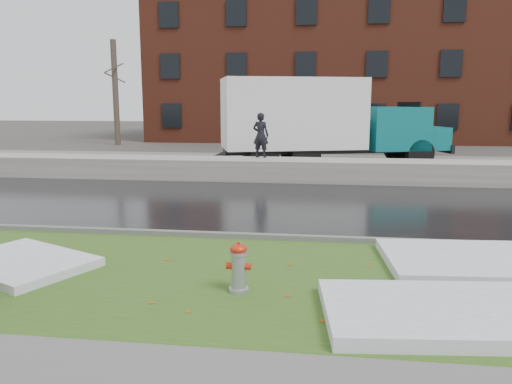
# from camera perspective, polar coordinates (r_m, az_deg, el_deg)

# --- Properties ---
(ground) EXTENTS (120.00, 120.00, 0.00)m
(ground) POSITION_cam_1_polar(r_m,az_deg,el_deg) (8.95, 0.80, -7.36)
(ground) COLOR #47423D
(ground) RESTS_ON ground
(verge) EXTENTS (60.00, 4.50, 0.04)m
(verge) POSITION_cam_1_polar(r_m,az_deg,el_deg) (7.77, -0.32, -9.99)
(verge) COLOR #31501A
(verge) RESTS_ON ground
(road) EXTENTS (60.00, 7.00, 0.03)m
(road) POSITION_cam_1_polar(r_m,az_deg,el_deg) (13.29, 3.12, -1.45)
(road) COLOR black
(road) RESTS_ON ground
(parking_lot) EXTENTS (60.00, 9.00, 0.03)m
(parking_lot) POSITION_cam_1_polar(r_m,az_deg,el_deg) (21.66, 4.92, 3.09)
(parking_lot) COLOR slate
(parking_lot) RESTS_ON ground
(curb) EXTENTS (60.00, 0.15, 0.14)m
(curb) POSITION_cam_1_polar(r_m,az_deg,el_deg) (9.89, 1.49, -5.23)
(curb) COLOR slate
(curb) RESTS_ON ground
(snowbank) EXTENTS (60.00, 1.60, 0.75)m
(snowbank) POSITION_cam_1_polar(r_m,az_deg,el_deg) (17.36, 4.24, 2.51)
(snowbank) COLOR #ACA79D
(snowbank) RESTS_ON ground
(brick_building) EXTENTS (26.00, 12.00, 10.00)m
(brick_building) POSITION_cam_1_polar(r_m,az_deg,el_deg) (38.55, 9.37, 13.55)
(brick_building) COLOR maroon
(brick_building) RESTS_ON ground
(bg_tree_left) EXTENTS (1.40, 1.62, 6.50)m
(bg_tree_left) POSITION_cam_1_polar(r_m,az_deg,el_deg) (33.14, -15.77, 10.98)
(bg_tree_left) COLOR brown
(bg_tree_left) RESTS_ON ground
(bg_tree_center) EXTENTS (1.40, 1.62, 6.50)m
(bg_tree_center) POSITION_cam_1_polar(r_m,az_deg,el_deg) (35.18, -3.92, 11.27)
(bg_tree_center) COLOR brown
(bg_tree_center) RESTS_ON ground
(fire_hydrant) EXTENTS (0.35, 0.30, 0.74)m
(fire_hydrant) POSITION_cam_1_polar(r_m,az_deg,el_deg) (7.14, -1.99, -8.35)
(fire_hydrant) COLOR #96989E
(fire_hydrant) RESTS_ON verge
(box_truck) EXTENTS (11.04, 5.15, 3.68)m
(box_truck) POSITION_cam_1_polar(r_m,az_deg,el_deg) (21.32, 7.26, 8.13)
(box_truck) COLOR black
(box_truck) RESTS_ON ground
(worker) EXTENTS (0.65, 0.49, 1.59)m
(worker) POSITION_cam_1_polar(r_m,az_deg,el_deg) (17.80, 0.54, 6.51)
(worker) COLOR black
(worker) RESTS_ON snowbank
(snow_patch_near) EXTENTS (2.73, 2.17, 0.16)m
(snow_patch_near) POSITION_cam_1_polar(r_m,az_deg,el_deg) (9.02, 22.82, -7.26)
(snow_patch_near) COLOR white
(snow_patch_near) RESTS_ON verge
(snow_patch_far) EXTENTS (2.67, 2.38, 0.14)m
(snow_patch_far) POSITION_cam_1_polar(r_m,az_deg,el_deg) (9.11, -25.25, -7.34)
(snow_patch_far) COLOR white
(snow_patch_far) RESTS_ON verge
(snow_patch_side) EXTENTS (2.96, 2.06, 0.18)m
(snow_patch_side) POSITION_cam_1_polar(r_m,az_deg,el_deg) (6.76, 20.06, -12.85)
(snow_patch_side) COLOR white
(snow_patch_side) RESTS_ON verge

